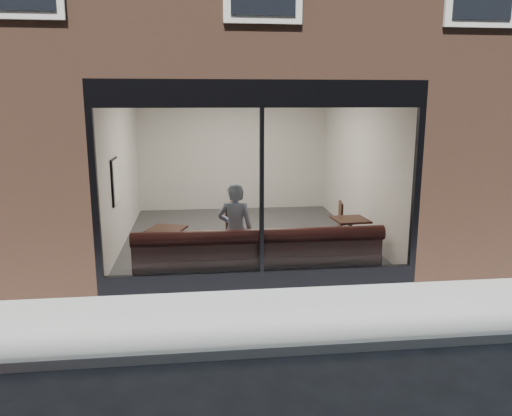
{
  "coord_description": "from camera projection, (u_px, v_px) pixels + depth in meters",
  "views": [
    {
      "loc": [
        -0.96,
        -5.3,
        2.9
      ],
      "look_at": [
        -0.04,
        2.4,
        1.23
      ],
      "focal_mm": 35.0,
      "sensor_mm": 36.0,
      "label": 1
    }
  ],
  "objects": [
    {
      "name": "person",
      "position": [
        235.0,
        230.0,
        8.27
      ],
      "size": [
        0.64,
        0.48,
        1.59
      ],
      "primitive_type": "imported",
      "rotation": [
        0.0,
        0.0,
        2.96
      ],
      "color": "#96ABC7",
      "rests_on": "cafe_floor"
    },
    {
      "name": "cafe_chair_left",
      "position": [
        220.0,
        237.0,
        9.96
      ],
      "size": [
        0.53,
        0.53,
        0.04
      ],
      "primitive_type": "cube",
      "rotation": [
        0.0,
        0.0,
        2.81
      ],
      "color": "black",
      "rests_on": "cafe_floor"
    },
    {
      "name": "banquette",
      "position": [
        258.0,
        267.0,
        8.2
      ],
      "size": [
        4.0,
        0.55,
        0.45
      ],
      "primitive_type": "cube",
      "color": "#341613",
      "rests_on": "cafe_floor"
    },
    {
      "name": "wall_poster",
      "position": [
        116.0,
        181.0,
        9.16
      ],
      "size": [
        0.02,
        0.6,
        0.8
      ],
      "primitive_type": "cube",
      "color": "white",
      "rests_on": "cafe_wall_left"
    },
    {
      "name": "storefront_glass",
      "position": [
        262.0,
        192.0,
        7.5
      ],
      "size": [
        4.8,
        0.0,
        4.8
      ],
      "primitive_type": "plane",
      "rotation": [
        1.57,
        0.0,
        0.0
      ],
      "color": "white",
      "rests_on": "storefront_kick"
    },
    {
      "name": "host_building_backfill",
      "position": [
        226.0,
        141.0,
        16.21
      ],
      "size": [
        5.0,
        6.0,
        3.2
      ],
      "primitive_type": "cube",
      "color": "brown",
      "rests_on": "ground"
    },
    {
      "name": "cafe_chair_right",
      "position": [
        330.0,
        237.0,
        9.95
      ],
      "size": [
        0.53,
        0.53,
        0.04
      ],
      "primitive_type": "cube",
      "rotation": [
        0.0,
        0.0,
        2.97
      ],
      "color": "black",
      "rests_on": "cafe_floor"
    },
    {
      "name": "cafe_floor",
      "position": [
        244.0,
        237.0,
        10.71
      ],
      "size": [
        6.0,
        6.0,
        0.0
      ],
      "primitive_type": "plane",
      "color": "#2D2D30",
      "rests_on": "ground"
    },
    {
      "name": "cafe_wall_right",
      "position": [
        359.0,
        163.0,
        10.67
      ],
      "size": [
        0.0,
        6.0,
        6.0
      ],
      "primitive_type": "plane",
      "rotation": [
        1.57,
        0.0,
        -1.57
      ],
      "color": "silver",
      "rests_on": "ground"
    },
    {
      "name": "storefront_header",
      "position": [
        262.0,
        94.0,
        7.22
      ],
      "size": [
        5.0,
        0.1,
        0.4
      ],
      "primitive_type": "cube",
      "color": "black",
      "rests_on": "host_building_upper"
    },
    {
      "name": "ground",
      "position": [
        284.0,
        352.0,
        5.87
      ],
      "size": [
        120.0,
        120.0,
        0.0
      ],
      "primitive_type": "plane",
      "color": "black",
      "rests_on": "ground"
    },
    {
      "name": "host_building_pier_left",
      "position": [
        88.0,
        152.0,
        12.86
      ],
      "size": [
        2.5,
        12.0,
        3.2
      ],
      "primitive_type": "cube",
      "color": "brown",
      "rests_on": "ground"
    },
    {
      "name": "storefront_kick",
      "position": [
        261.0,
        280.0,
        7.82
      ],
      "size": [
        5.0,
        0.1,
        0.3
      ],
      "primitive_type": "cube",
      "color": "black",
      "rests_on": "ground"
    },
    {
      "name": "kerb_near",
      "position": [
        285.0,
        350.0,
        5.8
      ],
      "size": [
        40.0,
        0.1,
        0.12
      ],
      "primitive_type": "cube",
      "color": "gray",
      "rests_on": "ground"
    },
    {
      "name": "cafe_table_right",
      "position": [
        351.0,
        220.0,
        9.24
      ],
      "size": [
        0.65,
        0.65,
        0.04
      ],
      "primitive_type": "cube",
      "rotation": [
        0.0,
        0.0,
        0.08
      ],
      "color": "black",
      "rests_on": "cafe_floor"
    },
    {
      "name": "host_building_pier_right",
      "position": [
        369.0,
        149.0,
        13.73
      ],
      "size": [
        2.5,
        12.0,
        3.2
      ],
      "primitive_type": "cube",
      "color": "brown",
      "rests_on": "ground"
    },
    {
      "name": "sidewalk_near",
      "position": [
        271.0,
        316.0,
        6.84
      ],
      "size": [
        40.0,
        2.0,
        0.01
      ],
      "primitive_type": "cube",
      "color": "gray",
      "rests_on": "ground"
    },
    {
      "name": "cafe_wall_left",
      "position": [
        121.0,
        166.0,
        10.09
      ],
      "size": [
        0.0,
        6.0,
        6.0
      ],
      "primitive_type": "plane",
      "rotation": [
        1.57,
        0.0,
        1.57
      ],
      "color": "silver",
      "rests_on": "ground"
    },
    {
      "name": "storefront_mullion",
      "position": [
        262.0,
        192.0,
        7.53
      ],
      "size": [
        0.06,
        0.1,
        2.5
      ],
      "primitive_type": "cube",
      "color": "black",
      "rests_on": "storefront_kick"
    },
    {
      "name": "cafe_ceiling",
      "position": [
        243.0,
        86.0,
        10.05
      ],
      "size": [
        6.0,
        6.0,
        0.0
      ],
      "primitive_type": "plane",
      "rotation": [
        3.14,
        0.0,
        0.0
      ],
      "color": "white",
      "rests_on": "host_building_upper"
    },
    {
      "name": "cafe_wall_back",
      "position": [
        233.0,
        150.0,
        13.28
      ],
      "size": [
        5.0,
        0.0,
        5.0
      ],
      "primitive_type": "plane",
      "rotation": [
        1.57,
        0.0,
        0.0
      ],
      "color": "silver",
      "rests_on": "ground"
    },
    {
      "name": "cafe_table_left",
      "position": [
        167.0,
        229.0,
        8.56
      ],
      "size": [
        0.74,
        0.74,
        0.04
      ],
      "primitive_type": "cube",
      "rotation": [
        0.0,
        0.0,
        -0.34
      ],
      "color": "black",
      "rests_on": "cafe_floor"
    }
  ]
}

